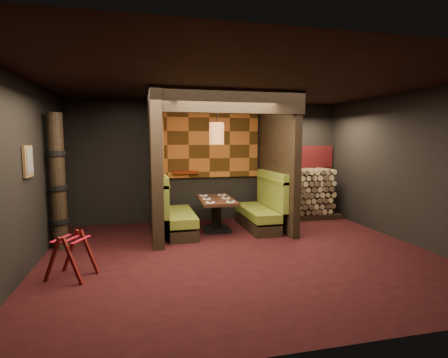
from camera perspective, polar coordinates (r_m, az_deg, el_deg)
The scene contains 23 objects.
floor at distance 6.04m, azimuth 2.92°, elevation -12.35°, with size 6.50×5.50×0.02m, color black.
ceiling at distance 5.80m, azimuth 3.09°, elevation 15.61°, with size 6.50×5.50×0.02m, color black.
wall_back at distance 8.42m, azimuth -2.30°, elevation 2.92°, with size 6.50×0.02×2.85m, color black.
wall_front at distance 3.21m, azimuth 17.03°, elevation -2.87°, with size 6.50×0.02×2.85m, color black.
wall_left at distance 5.75m, azimuth -29.92°, elevation 0.51°, with size 0.02×5.50×2.85m, color black.
wall_right at distance 7.36m, azimuth 28.16°, elevation 1.69°, with size 0.02×5.50×2.85m, color black.
partition_left at distance 7.16m, azimuth -11.23°, elevation 2.21°, with size 0.20×2.20×2.85m, color black.
partition_right at distance 7.78m, azimuth 8.68°, elevation 2.57°, with size 0.15×2.10×2.85m, color black.
header_beam at distance 6.43m, azimuth 1.05°, elevation 12.63°, with size 2.85×0.18×0.44m, color black.
tapa_back_panel at distance 8.36m, azimuth -2.42°, elevation 5.60°, with size 2.40×0.06×1.55m, color #9A4F1D.
tapa_side_panel at distance 7.33m, azimuth -10.41°, elevation 5.64°, with size 0.04×1.85×1.45m, color #9A4F1D.
lacquer_shelf at distance 8.24m, azimuth -6.25°, elevation 1.10°, with size 0.60×0.12×0.07m, color #601B0A.
booth_bench_left at distance 7.33m, azimuth -8.01°, elevation -5.73°, with size 0.68×1.60×1.14m.
booth_bench_right at distance 7.73m, azimuth 6.15°, elevation -5.08°, with size 0.68×1.60×1.14m.
dining_table at distance 7.45m, azimuth -1.26°, elevation -4.99°, with size 0.75×1.34×0.70m.
place_settings at distance 7.40m, azimuth -1.26°, elevation -3.14°, with size 0.62×1.10×0.03m.
pendant_lamp at distance 7.26m, azimuth -1.21°, elevation 7.43°, with size 0.30×0.30×1.01m.
framed_picture at distance 5.82m, azimuth -29.34°, elevation 2.53°, with size 0.05×0.36×0.46m.
luggage_rack at distance 5.44m, azimuth -23.65°, elevation -11.15°, with size 0.75×0.66×0.68m.
totem_column at distance 6.79m, azimuth -25.49°, elevation -0.53°, with size 0.31×0.31×2.40m.
firewood_stack at distance 8.86m, azimuth 12.93°, elevation -2.36°, with size 1.73×0.70×1.22m.
mosaic_header at distance 9.07m, azimuth 12.14°, elevation 3.53°, with size 1.83×0.10×0.56m, color maroon.
bay_front_post at distance 8.05m, azimuth 8.58°, elevation 2.70°, with size 0.08×0.08×2.85m, color black.
Camera 1 is at (-1.62, -5.49, 1.92)m, focal length 28.00 mm.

